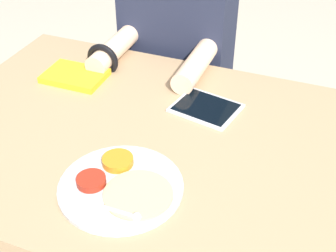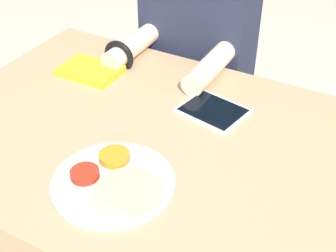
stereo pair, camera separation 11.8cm
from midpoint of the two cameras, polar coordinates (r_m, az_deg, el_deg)
The scene contains 5 objects.
dining_table at distance 1.49m, azimuth -0.29°, elevation -11.74°, with size 1.19×0.87×0.70m.
thali_tray at distance 1.10m, azimuth -3.68°, elevation -6.83°, with size 0.29×0.29×0.03m.
red_notebook at distance 1.53m, azimuth -7.29°, elevation 6.62°, with size 0.19×0.14×0.02m.
tablet_device at distance 1.34m, azimuth 8.02°, elevation 1.76°, with size 0.21×0.18×0.01m.
person_diner at distance 1.80m, azimuth 5.33°, elevation 6.39°, with size 0.40×0.47×1.20m.
Camera 2 is at (0.54, -0.85, 1.47)m, focal length 50.00 mm.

